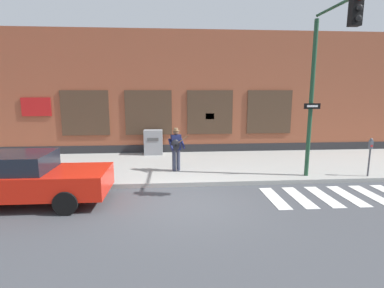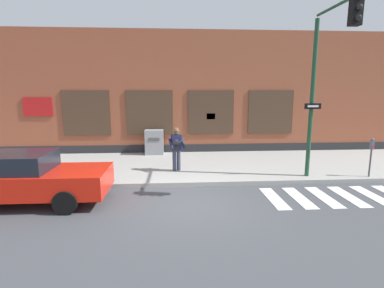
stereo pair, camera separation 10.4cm
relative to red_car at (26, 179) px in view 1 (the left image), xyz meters
name	(u,v)px [view 1 (the left image)]	position (x,y,z in m)	size (l,w,h in m)	color
ground_plane	(189,204)	(4.73, -0.41, -0.77)	(160.00, 160.00, 0.00)	#424449
sidewalk	(182,166)	(4.73, 3.81, -0.69)	(28.00, 5.26, 0.16)	#9E9E99
building_backdrop	(178,94)	(4.73, 8.43, 2.35)	(28.00, 4.06, 6.25)	brown
crosswalk	(348,196)	(9.83, -0.12, -0.76)	(5.20, 1.90, 0.01)	silver
red_car	(26,179)	(0.00, 0.00, 0.00)	(4.61, 2.01, 1.53)	red
busker	(176,147)	(4.45, 2.77, 0.36)	(0.77, 0.64, 1.71)	#33384C
traffic_light	(326,67)	(9.30, 0.85, 3.30)	(0.60, 2.57, 5.77)	#1E472D
parking_meter	(370,151)	(11.56, 1.47, 0.33)	(0.13, 0.11, 1.44)	#47474C
utility_box	(153,142)	(3.40, 5.99, 0.00)	(0.90, 0.62, 1.22)	gray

